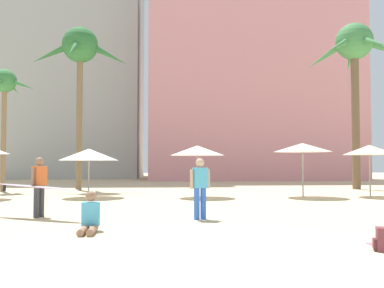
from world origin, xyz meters
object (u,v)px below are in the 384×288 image
at_px(palm_tree_left, 354,52).
at_px(person_mid_center, 90,218).
at_px(palm_tree_far_left, 4,89).
at_px(person_near_right, 38,185).
at_px(palm_tree_center, 80,53).
at_px(cafe_umbrella_4, 197,151).
at_px(person_near_left, 200,186).
at_px(cafe_umbrella_1, 303,148).
at_px(cafe_umbrella_3, 89,155).
at_px(backpack, 381,240).
at_px(cafe_umbrella_0, 370,150).

height_order(palm_tree_left, person_mid_center, palm_tree_left).
bearing_deg(palm_tree_far_left, person_near_right, -65.37).
bearing_deg(palm_tree_center, person_near_right, -83.58).
bearing_deg(cafe_umbrella_4, palm_tree_left, 29.03).
height_order(palm_tree_far_left, palm_tree_left, palm_tree_left).
distance_m(cafe_umbrella_4, person_near_left, 7.74).
distance_m(palm_tree_far_left, palm_tree_center, 4.67).
xyz_separation_m(cafe_umbrella_1, cafe_umbrella_3, (-9.80, 0.37, -0.33)).
distance_m(cafe_umbrella_1, person_mid_center, 12.57).
relative_size(backpack, person_mid_center, 0.43).
distance_m(palm_tree_far_left, cafe_umbrella_4, 11.89).
bearing_deg(cafe_umbrella_0, backpack, -115.02).
xyz_separation_m(palm_tree_center, cafe_umbrella_4, (6.50, -5.54, -5.88)).
bearing_deg(cafe_umbrella_3, cafe_umbrella_0, -1.37).
distance_m(cafe_umbrella_3, backpack, 14.47).
relative_size(palm_tree_left, backpack, 23.88).
height_order(cafe_umbrella_3, cafe_umbrella_4, cafe_umbrella_4).
xyz_separation_m(backpack, person_mid_center, (-5.59, 2.43, 0.12)).
xyz_separation_m(palm_tree_left, palm_tree_center, (-16.42, 0.04, -0.24)).
distance_m(palm_tree_left, cafe_umbrella_4, 12.89).
bearing_deg(palm_tree_center, cafe_umbrella_3, -73.77).
bearing_deg(palm_tree_far_left, person_mid_center, -62.97).
bearing_deg(palm_tree_left, palm_tree_center, 179.86).
bearing_deg(cafe_umbrella_3, palm_tree_left, 19.57).
bearing_deg(palm_tree_left, cafe_umbrella_3, -160.43).
xyz_separation_m(cafe_umbrella_4, person_mid_center, (-3.14, -9.65, -1.82)).
relative_size(palm_tree_far_left, backpack, 16.11).
distance_m(palm_tree_far_left, person_mid_center, 16.84).
distance_m(palm_tree_far_left, person_near_right, 13.59).
xyz_separation_m(cafe_umbrella_0, person_near_right, (-13.14, -6.92, -1.24)).
height_order(palm_tree_far_left, person_near_left, palm_tree_far_left).
bearing_deg(person_near_right, cafe_umbrella_3, 116.87).
bearing_deg(cafe_umbrella_3, backpack, -58.97).
relative_size(backpack, person_near_left, 0.25).
bearing_deg(cafe_umbrella_4, palm_tree_far_left, 156.25).
relative_size(cafe_umbrella_3, person_near_left, 1.59).
bearing_deg(cafe_umbrella_4, person_near_right, -125.94).
xyz_separation_m(palm_tree_center, cafe_umbrella_3, (1.55, -5.33, -6.06)).
bearing_deg(person_mid_center, person_near_right, -145.28).
bearing_deg(palm_tree_far_left, palm_tree_center, 13.95).
bearing_deg(cafe_umbrella_0, cafe_umbrella_3, 178.63).
xyz_separation_m(cafe_umbrella_1, person_near_right, (-9.94, -6.86, -1.34)).
bearing_deg(palm_tree_left, cafe_umbrella_0, -108.44).
bearing_deg(cafe_umbrella_1, person_near_right, -145.38).
xyz_separation_m(cafe_umbrella_3, person_near_right, (-0.14, -7.23, -1.02)).
height_order(person_near_left, person_mid_center, person_near_left).
relative_size(palm_tree_left, cafe_umbrella_1, 3.75).
bearing_deg(backpack, person_near_right, -14.12).
xyz_separation_m(palm_tree_center, person_near_right, (1.41, -12.56, -7.08)).
bearing_deg(cafe_umbrella_1, palm_tree_left, 48.16).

